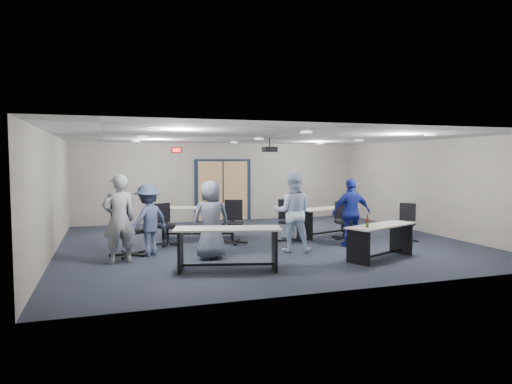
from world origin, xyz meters
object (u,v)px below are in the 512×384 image
object	(u,v)px
table_front_right	(381,235)
person_plaid	(211,220)
chair_back_b	(233,222)
person_lightblue	(293,212)
table_back_left	(199,217)
chair_back_d	(344,221)
chair_loose_left	(128,229)
table_back_right	(328,217)
chair_loose_right	(405,223)
chair_back_a	(168,225)
person_navy	(351,213)
table_front_left	(228,241)
person_gray	(119,219)
person_back	(148,220)
chair_back_c	(291,220)

from	to	relation	value
table_front_right	person_plaid	xyz separation A→B (m)	(-3.46, 1.12, 0.34)
chair_back_b	person_lightblue	bearing A→B (deg)	-29.93
table_back_left	chair_back_d	world-z (taller)	chair_back_d
chair_loose_left	person_plaid	bearing A→B (deg)	-60.63
table_back_left	table_back_right	distance (m)	3.58
table_back_right	person_lightblue	size ratio (longest dim) A/B	1.12
chair_loose_right	person_lightblue	xyz separation A→B (m)	(-3.29, -0.29, 0.42)
chair_back_a	chair_back_b	xyz separation A→B (m)	(1.59, -0.29, 0.03)
table_front_right	person_navy	size ratio (longest dim) A/B	1.14
table_front_left	chair_loose_right	world-z (taller)	chair_loose_right
table_front_left	chair_loose_left	xyz separation A→B (m)	(-1.75, 1.93, 0.04)
chair_back_d	person_gray	bearing A→B (deg)	-154.36
table_front_left	chair_back_a	bearing A→B (deg)	119.00
chair_back_d	table_front_right	bearing A→B (deg)	-86.56
table_front_right	table_front_left	bearing A→B (deg)	156.54
table_back_left	chair_loose_left	bearing A→B (deg)	-118.97
chair_back_d	person_lightblue	world-z (taller)	person_lightblue
chair_back_d	person_plaid	bearing A→B (deg)	-146.90
person_plaid	chair_loose_left	bearing A→B (deg)	-27.95
person_lightblue	chair_back_a	bearing A→B (deg)	-10.45
table_front_left	person_back	world-z (taller)	person_back
chair_back_b	chair_loose_right	distance (m)	4.49
table_front_left	chair_back_b	world-z (taller)	chair_back_b
table_front_left	person_gray	distance (m)	2.36
table_front_left	person_plaid	world-z (taller)	person_plaid
table_front_left	chair_loose_right	size ratio (longest dim) A/B	2.16
person_plaid	person_navy	world-z (taller)	person_plaid
table_back_right	chair_back_a	distance (m)	4.44
table_front_right	chair_loose_left	world-z (taller)	chair_loose_left
table_back_right	chair_back_a	bearing A→B (deg)	162.92
chair_loose_left	person_plaid	xyz separation A→B (m)	(1.66, -0.83, 0.25)
chair_back_c	person_navy	bearing A→B (deg)	-75.81
table_back_left	chair_back_a	xyz separation A→B (m)	(-0.95, -0.84, -0.05)
person_navy	chair_loose_right	bearing A→B (deg)	-167.25
table_back_right	chair_back_b	world-z (taller)	chair_back_b
person_plaid	person_lightblue	world-z (taller)	person_lightblue
chair_back_c	chair_loose_left	distance (m)	4.15
table_front_right	chair_back_d	bearing A→B (deg)	55.79
table_back_left	person_back	world-z (taller)	person_back
person_back	chair_back_d	bearing A→B (deg)	150.89
table_front_left	table_back_right	world-z (taller)	table_back_right
chair_back_b	person_back	bearing A→B (deg)	-137.19
chair_back_d	person_plaid	size ratio (longest dim) A/B	0.59
person_back	table_front_left	bearing A→B (deg)	90.26
table_back_left	chair_back_b	xyz separation A→B (m)	(0.65, -1.13, -0.02)
person_gray	person_plaid	bearing A→B (deg)	162.12
chair_back_b	person_plaid	world-z (taller)	person_plaid
chair_loose_left	person_navy	xyz separation A→B (m)	(5.23, -0.52, 0.23)
table_front_left	table_back_right	xyz separation A→B (m)	(3.67, 2.99, -0.02)
table_back_right	person_gray	bearing A→B (deg)	179.50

